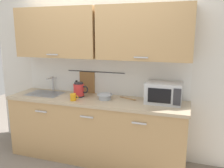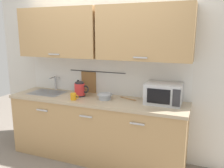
{
  "view_description": "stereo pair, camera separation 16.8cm",
  "coord_description": "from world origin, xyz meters",
  "px_view_note": "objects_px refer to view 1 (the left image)",
  "views": [
    {
      "loc": [
        1.23,
        -2.65,
        1.8
      ],
      "look_at": [
        0.23,
        0.33,
        1.12
      ],
      "focal_mm": 38.06,
      "sensor_mm": 36.0,
      "label": 1
    },
    {
      "loc": [
        1.38,
        -2.59,
        1.8
      ],
      "look_at": [
        0.23,
        0.33,
        1.12
      ],
      "focal_mm": 38.06,
      "sensor_mm": 36.0,
      "label": 2
    }
  ],
  "objects_px": {
    "mug_near_sink": "(73,97)",
    "wooden_spoon": "(130,99)",
    "electric_kettle": "(79,90)",
    "mixing_bowl": "(105,96)",
    "microwave": "(164,93)",
    "dish_soap_bottle": "(77,88)"
  },
  "relations": [
    {
      "from": "mug_near_sink",
      "to": "wooden_spoon",
      "type": "distance_m",
      "value": 0.78
    },
    {
      "from": "electric_kettle",
      "to": "mug_near_sink",
      "type": "bearing_deg",
      "value": -86.7
    },
    {
      "from": "electric_kettle",
      "to": "mixing_bowl",
      "type": "xyz_separation_m",
      "value": [
        0.4,
        -0.02,
        -0.06
      ]
    },
    {
      "from": "electric_kettle",
      "to": "mixing_bowl",
      "type": "height_order",
      "value": "electric_kettle"
    },
    {
      "from": "electric_kettle",
      "to": "mug_near_sink",
      "type": "xyz_separation_m",
      "value": [
        0.01,
        -0.21,
        -0.05
      ]
    },
    {
      "from": "microwave",
      "to": "wooden_spoon",
      "type": "relative_size",
      "value": 1.72
    },
    {
      "from": "microwave",
      "to": "mixing_bowl",
      "type": "height_order",
      "value": "microwave"
    },
    {
      "from": "electric_kettle",
      "to": "mug_near_sink",
      "type": "relative_size",
      "value": 1.89
    },
    {
      "from": "microwave",
      "to": "mixing_bowl",
      "type": "relative_size",
      "value": 2.15
    },
    {
      "from": "dish_soap_bottle",
      "to": "mug_near_sink",
      "type": "xyz_separation_m",
      "value": [
        0.14,
        -0.38,
        -0.04
      ]
    },
    {
      "from": "mug_near_sink",
      "to": "wooden_spoon",
      "type": "xyz_separation_m",
      "value": [
        0.72,
        0.3,
        -0.04
      ]
    },
    {
      "from": "wooden_spoon",
      "to": "microwave",
      "type": "bearing_deg",
      "value": -2.1
    },
    {
      "from": "electric_kettle",
      "to": "microwave",
      "type": "bearing_deg",
      "value": 3.8
    },
    {
      "from": "dish_soap_bottle",
      "to": "mixing_bowl",
      "type": "relative_size",
      "value": 0.92
    },
    {
      "from": "dish_soap_bottle",
      "to": "wooden_spoon",
      "type": "xyz_separation_m",
      "value": [
        0.85,
        -0.08,
        -0.08
      ]
    },
    {
      "from": "microwave",
      "to": "electric_kettle",
      "type": "height_order",
      "value": "microwave"
    },
    {
      "from": "mixing_bowl",
      "to": "microwave",
      "type": "bearing_deg",
      "value": 7.28
    },
    {
      "from": "microwave",
      "to": "mug_near_sink",
      "type": "bearing_deg",
      "value": -166.38
    },
    {
      "from": "microwave",
      "to": "wooden_spoon",
      "type": "height_order",
      "value": "microwave"
    },
    {
      "from": "microwave",
      "to": "dish_soap_bottle",
      "type": "xyz_separation_m",
      "value": [
        -1.31,
        0.09,
        -0.05
      ]
    },
    {
      "from": "electric_kettle",
      "to": "wooden_spoon",
      "type": "distance_m",
      "value": 0.74
    },
    {
      "from": "dish_soap_bottle",
      "to": "electric_kettle",
      "type": "bearing_deg",
      "value": -53.94
    }
  ]
}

